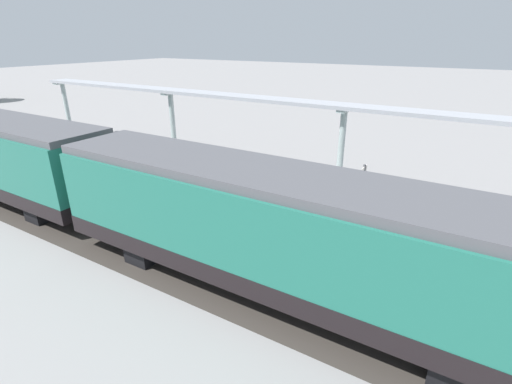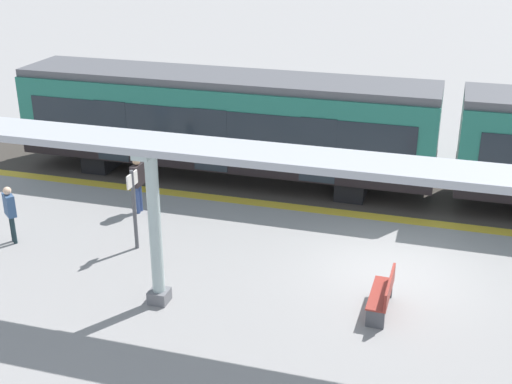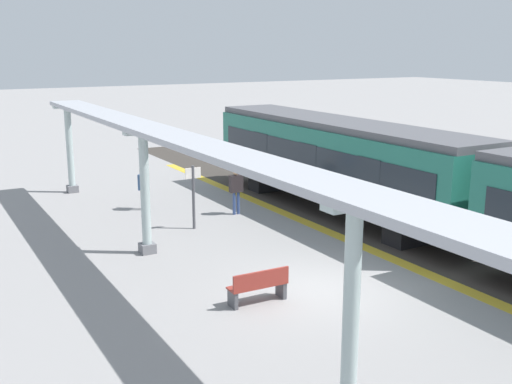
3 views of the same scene
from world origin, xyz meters
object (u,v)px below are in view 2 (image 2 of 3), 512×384
(canopy_pillar_second, at_px, (155,227))
(train_near_carriage, at_px, (224,124))
(platform_info_sign, at_px, (134,202))
(passenger_by_the_benches, at_px, (10,208))
(passenger_waiting_near_edge, at_px, (138,178))
(bench_mid_platform, at_px, (384,294))

(canopy_pillar_second, bearing_deg, train_near_carriage, -171.87)
(train_near_carriage, height_order, canopy_pillar_second, canopy_pillar_second)
(platform_info_sign, bearing_deg, train_near_carriage, 174.45)
(train_near_carriage, bearing_deg, canopy_pillar_second, 8.13)
(canopy_pillar_second, bearing_deg, passenger_by_the_benches, -108.34)
(passenger_waiting_near_edge, bearing_deg, train_near_carriage, 156.74)
(train_near_carriage, height_order, platform_info_sign, train_near_carriage)
(passenger_by_the_benches, bearing_deg, passenger_waiting_near_edge, 139.36)
(platform_info_sign, bearing_deg, canopy_pillar_second, 36.10)
(platform_info_sign, height_order, passenger_by_the_benches, platform_info_sign)
(passenger_waiting_near_edge, bearing_deg, platform_info_sign, 23.78)
(bench_mid_platform, relative_size, platform_info_sign, 0.69)
(bench_mid_platform, height_order, platform_info_sign, platform_info_sign)
(canopy_pillar_second, distance_m, passenger_by_the_benches, 5.34)
(train_near_carriage, bearing_deg, passenger_by_the_benches, -31.83)
(bench_mid_platform, relative_size, passenger_waiting_near_edge, 0.88)
(platform_info_sign, relative_size, passenger_waiting_near_edge, 1.28)
(bench_mid_platform, xyz_separation_m, passenger_by_the_benches, (-0.62, -9.95, 0.57))
(canopy_pillar_second, bearing_deg, bench_mid_platform, 101.90)
(train_near_carriage, xyz_separation_m, passenger_waiting_near_edge, (3.46, -1.49, -0.75))
(platform_info_sign, height_order, passenger_waiting_near_edge, platform_info_sign)
(canopy_pillar_second, distance_m, bench_mid_platform, 5.26)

